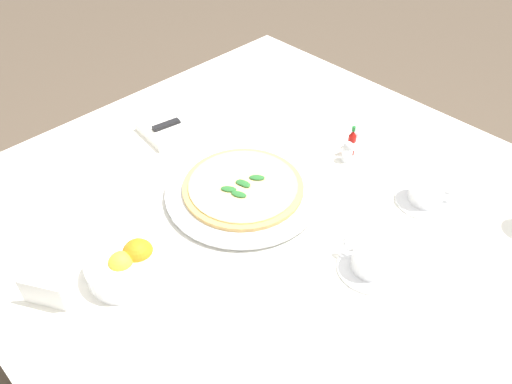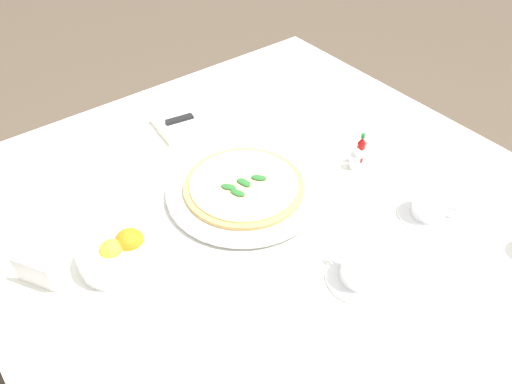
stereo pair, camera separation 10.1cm
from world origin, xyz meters
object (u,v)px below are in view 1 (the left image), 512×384
object	(u,v)px
pizza_plate	(243,191)
coffee_cup_left_edge	(427,191)
pizza	(243,186)
dinner_knife	(183,119)
menu_card	(42,296)
coffee_cup_far_right	(371,260)
napkin_folded	(183,123)
salt_shaker	(355,139)
pepper_shaker	(347,152)
citrus_bowl	(127,264)
hot_sauce_bottle	(352,143)

from	to	relation	value
pizza_plate	coffee_cup_left_edge	xyz separation A→B (m)	(0.28, -0.31, 0.02)
pizza	dinner_knife	xyz separation A→B (m)	(0.07, 0.31, -0.00)
pizza	menu_card	world-z (taller)	menu_card
coffee_cup_far_right	dinner_knife	xyz separation A→B (m)	(0.05, 0.65, -0.00)
coffee_cup_far_right	napkin_folded	xyz separation A→B (m)	(0.04, 0.65, -0.02)
napkin_folded	salt_shaker	world-z (taller)	salt_shaker
napkin_folded	dinner_knife	xyz separation A→B (m)	(0.00, -0.00, 0.01)
salt_shaker	pepper_shaker	size ratio (longest dim) A/B	1.00
citrus_bowl	pepper_shaker	size ratio (longest dim) A/B	2.67
pizza_plate	hot_sauce_bottle	size ratio (longest dim) A/B	4.33
coffee_cup_far_right	coffee_cup_left_edge	bearing A→B (deg)	6.86
hot_sauce_bottle	pepper_shaker	xyz separation A→B (m)	(-0.03, -0.01, -0.01)
napkin_folded	pizza	bearing A→B (deg)	-96.33
napkin_folded	menu_card	bearing A→B (deg)	-146.25
menu_card	napkin_folded	bearing A→B (deg)	-93.45
salt_shaker	menu_card	xyz separation A→B (m)	(-0.80, 0.10, 0.00)
pepper_shaker	menu_card	world-z (taller)	menu_card
dinner_knife	menu_card	bearing A→B (deg)	-143.29
dinner_knife	pizza_plate	bearing A→B (deg)	-93.68
pizza_plate	coffee_cup_far_right	size ratio (longest dim) A/B	2.71
pizza	hot_sauce_bottle	world-z (taller)	hot_sauce_bottle
pizza_plate	hot_sauce_bottle	distance (m)	0.31
pizza	salt_shaker	world-z (taller)	salt_shaker
hot_sauce_bottle	menu_card	xyz separation A→B (m)	(-0.78, 0.11, -0.00)
pizza	coffee_cup_far_right	size ratio (longest dim) A/B	2.10
menu_card	coffee_cup_far_right	bearing A→B (deg)	-156.91
pizza_plate	coffee_cup_left_edge	size ratio (longest dim) A/B	2.76
napkin_folded	dinner_knife	world-z (taller)	dinner_knife
pizza_plate	salt_shaker	world-z (taller)	salt_shaker
citrus_bowl	hot_sauce_bottle	size ratio (longest dim) A/B	1.81
coffee_cup_left_edge	napkin_folded	size ratio (longest dim) A/B	0.56
pizza_plate	coffee_cup_far_right	world-z (taller)	coffee_cup_far_right
dinner_knife	napkin_folded	bearing A→B (deg)	-180.00
pizza_plate	coffee_cup_left_edge	distance (m)	0.42
pizza_plate	salt_shaker	size ratio (longest dim) A/B	6.39
coffee_cup_left_edge	citrus_bowl	bearing A→B (deg)	153.79
dinner_knife	salt_shaker	distance (m)	0.46
pepper_shaker	coffee_cup_left_edge	bearing A→B (deg)	-87.85
pizza_plate	pizza	xyz separation A→B (m)	(-0.00, -0.00, 0.01)
citrus_bowl	salt_shaker	world-z (taller)	citrus_bowl
citrus_bowl	pepper_shaker	world-z (taller)	citrus_bowl
pizza	dinner_knife	distance (m)	0.32
salt_shaker	menu_card	size ratio (longest dim) A/B	0.71
pepper_shaker	menu_card	distance (m)	0.76
citrus_bowl	pizza	bearing A→B (deg)	1.81
dinner_knife	salt_shaker	size ratio (longest dim) A/B	3.47
coffee_cup_left_edge	menu_card	world-z (taller)	coffee_cup_left_edge
pizza_plate	hot_sauce_bottle	world-z (taller)	hot_sauce_bottle
dinner_knife	pepper_shaker	world-z (taller)	pepper_shaker
hot_sauce_bottle	pepper_shaker	bearing A→B (deg)	-160.35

